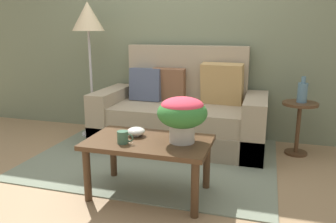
# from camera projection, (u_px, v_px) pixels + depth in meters

# --- Properties ---
(ground_plane) EXTENTS (14.00, 14.00, 0.00)m
(ground_plane) POSITION_uv_depth(u_px,v_px,m) (150.00, 164.00, 3.42)
(ground_plane) COLOR #997A56
(wall_back) EXTENTS (6.40, 0.12, 2.81)m
(wall_back) POSITION_uv_depth(u_px,v_px,m) (179.00, 22.00, 4.14)
(wall_back) COLOR slate
(wall_back) RESTS_ON ground
(area_rug) EXTENTS (2.46, 1.93, 0.01)m
(area_rug) POSITION_uv_depth(u_px,v_px,m) (155.00, 157.00, 3.59)
(area_rug) COLOR gray
(area_rug) RESTS_ON ground
(couch) EXTENTS (1.91, 0.88, 1.13)m
(couch) POSITION_uv_depth(u_px,v_px,m) (181.00, 116.00, 3.92)
(couch) COLOR gray
(couch) RESTS_ON ground
(coffee_table) EXTENTS (0.98, 0.59, 0.47)m
(coffee_table) POSITION_uv_depth(u_px,v_px,m) (149.00, 148.00, 2.70)
(coffee_table) COLOR #442D1B
(coffee_table) RESTS_ON ground
(side_table) EXTENTS (0.36, 0.36, 0.57)m
(side_table) POSITION_uv_depth(u_px,v_px,m) (299.00, 119.00, 3.59)
(side_table) COLOR #4C331E
(side_table) RESTS_ON ground
(floor_lamp) EXTENTS (0.38, 0.38, 1.63)m
(floor_lamp) POSITION_uv_depth(u_px,v_px,m) (88.00, 24.00, 4.02)
(floor_lamp) COLOR #B2B2B7
(floor_lamp) RESTS_ON ground
(potted_plant) EXTENTS (0.39, 0.39, 0.35)m
(potted_plant) POSITION_uv_depth(u_px,v_px,m) (182.00, 113.00, 2.58)
(potted_plant) COLOR #B7B2A8
(potted_plant) RESTS_ON coffee_table
(coffee_mug) EXTENTS (0.13, 0.09, 0.10)m
(coffee_mug) POSITION_uv_depth(u_px,v_px,m) (123.00, 137.00, 2.59)
(coffee_mug) COLOR #3D664C
(coffee_mug) RESTS_ON coffee_table
(snack_bowl) EXTENTS (0.15, 0.15, 0.07)m
(snack_bowl) POSITION_uv_depth(u_px,v_px,m) (136.00, 131.00, 2.77)
(snack_bowl) COLOR silver
(snack_bowl) RESTS_ON coffee_table
(table_vase) EXTENTS (0.10, 0.10, 0.27)m
(table_vase) POSITION_uv_depth(u_px,v_px,m) (302.00, 92.00, 3.52)
(table_vase) COLOR slate
(table_vase) RESTS_ON side_table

